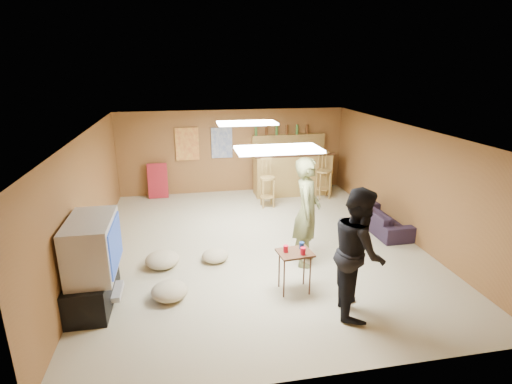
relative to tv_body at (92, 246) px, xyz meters
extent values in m
plane|color=tan|center=(2.65, 1.50, -0.90)|extent=(7.00, 7.00, 0.00)
cube|color=silver|center=(2.65, 1.50, 1.30)|extent=(6.00, 7.00, 0.02)
cube|color=brown|center=(2.65, 5.00, 0.20)|extent=(6.00, 0.02, 2.20)
cube|color=brown|center=(2.65, -2.00, 0.20)|extent=(6.00, 0.02, 2.20)
cube|color=brown|center=(-0.35, 1.50, 0.20)|extent=(0.02, 7.00, 2.20)
cube|color=brown|center=(5.65, 1.50, 0.20)|extent=(0.02, 7.00, 2.20)
cube|color=black|center=(-0.07, 0.00, -0.65)|extent=(0.55, 1.30, 0.50)
cube|color=#B2B2B7|center=(0.15, 0.00, -0.75)|extent=(0.35, 0.50, 0.08)
cube|color=#B2B2B7|center=(0.00, 0.00, 0.00)|extent=(0.60, 1.10, 0.80)
cube|color=navy|center=(0.31, 0.00, 0.00)|extent=(0.02, 0.95, 0.65)
cube|color=olive|center=(4.15, 4.45, -0.35)|extent=(2.00, 0.60, 1.10)
cube|color=#3A2012|center=(4.15, 4.20, 0.20)|extent=(2.10, 0.12, 0.05)
cube|color=olive|center=(4.15, 4.90, 0.60)|extent=(2.00, 0.18, 0.05)
cube|color=olive|center=(4.15, 4.92, 0.30)|extent=(2.00, 0.14, 0.60)
cube|color=#BF3F26|center=(1.45, 4.96, 0.45)|extent=(0.60, 0.03, 0.85)
cube|color=#334C99|center=(2.35, 4.96, 0.45)|extent=(0.55, 0.03, 0.80)
cube|color=#A51E29|center=(0.65, 4.80, -0.45)|extent=(0.50, 0.26, 0.91)
cube|color=white|center=(2.65, 0.00, 1.27)|extent=(1.20, 0.60, 0.04)
cube|color=white|center=(2.65, 2.70, 1.27)|extent=(1.20, 0.60, 0.04)
imported|color=#60653A|center=(3.32, 0.63, 0.04)|extent=(0.67, 0.80, 1.88)
imported|color=black|center=(3.58, -0.86, 0.00)|extent=(0.88, 1.02, 1.81)
imported|color=black|center=(5.34, 1.76, -0.66)|extent=(0.66, 1.63, 0.47)
cube|color=#3A2012|center=(2.88, -0.22, -0.57)|extent=(0.54, 0.45, 0.65)
cylinder|color=red|center=(2.74, -0.20, -0.19)|extent=(0.09, 0.09, 0.10)
cylinder|color=red|center=(2.97, -0.32, -0.19)|extent=(0.10, 0.10, 0.11)
cylinder|color=navy|center=(3.01, -0.13, -0.19)|extent=(0.09, 0.09, 0.10)
ellipsoid|color=tan|center=(0.87, 0.94, -0.77)|extent=(0.71, 0.71, 0.26)
ellipsoid|color=tan|center=(1.78, 0.97, -0.80)|extent=(0.52, 0.52, 0.21)
ellipsoid|color=tan|center=(1.01, -0.09, -0.78)|extent=(0.59, 0.59, 0.24)
camera|label=1|loc=(1.31, -5.41, 2.42)|focal=28.00mm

